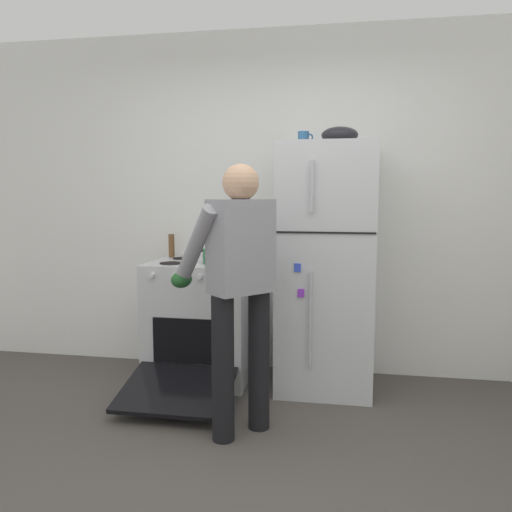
# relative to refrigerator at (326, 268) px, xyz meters

# --- Properties ---
(ground) EXTENTS (8.00, 8.00, 0.00)m
(ground) POSITION_rel_refrigerator_xyz_m (-0.37, -1.57, -0.89)
(ground) COLOR #4C4742
(kitchen_wall_back) EXTENTS (6.00, 0.10, 2.70)m
(kitchen_wall_back) POSITION_rel_refrigerator_xyz_m (-0.37, 0.38, 0.46)
(kitchen_wall_back) COLOR white
(kitchen_wall_back) RESTS_ON ground
(refrigerator) EXTENTS (0.68, 0.72, 1.78)m
(refrigerator) POSITION_rel_refrigerator_xyz_m (0.00, 0.00, 0.00)
(refrigerator) COLOR silver
(refrigerator) RESTS_ON ground
(stove_range) EXTENTS (0.76, 1.22, 0.92)m
(stove_range) POSITION_rel_refrigerator_xyz_m (-0.95, -0.02, -0.44)
(stove_range) COLOR silver
(stove_range) RESTS_ON ground
(person_cook) EXTENTS (0.65, 0.68, 1.60)m
(person_cook) POSITION_rel_refrigerator_xyz_m (-0.48, -0.84, 0.06)
(person_cook) COLOR black
(person_cook) RESTS_ON ground
(red_pot) EXTENTS (0.34, 0.24, 0.10)m
(red_pot) POSITION_rel_refrigerator_xyz_m (-0.79, -0.05, 0.08)
(red_pot) COLOR #236638
(red_pot) RESTS_ON stove_range
(coffee_mug) EXTENTS (0.11, 0.08, 0.10)m
(coffee_mug) POSITION_rel_refrigerator_xyz_m (-0.18, 0.05, 0.94)
(coffee_mug) COLOR #2D6093
(coffee_mug) RESTS_ON refrigerator
(pepper_mill) EXTENTS (0.05, 0.05, 0.18)m
(pepper_mill) POSITION_rel_refrigerator_xyz_m (-1.25, 0.20, 0.12)
(pepper_mill) COLOR brown
(pepper_mill) RESTS_ON stove_range
(mixing_bowl) EXTENTS (0.26, 0.26, 0.12)m
(mixing_bowl) POSITION_rel_refrigerator_xyz_m (0.08, 0.00, 0.95)
(mixing_bowl) COLOR black
(mixing_bowl) RESTS_ON refrigerator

